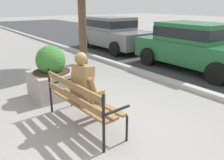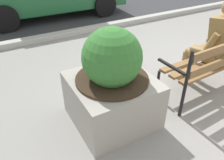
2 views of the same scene
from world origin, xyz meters
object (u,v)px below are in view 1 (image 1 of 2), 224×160
Objects in this scene: bronze_statue_seated at (89,89)px; parked_car_grey at (112,32)px; parked_car_green at (194,45)px; park_bench at (80,99)px; concrete_planter at (52,75)px.

parked_car_grey reaches higher than bronze_statue_seated.
bronze_statue_seated is 0.33× the size of parked_car_grey.
bronze_statue_seated is at bearing -77.49° from parked_car_green.
parked_car_green is at bearing 0.00° from parked_car_grey.
parked_car_green is at bearing 102.38° from park_bench.
parked_car_green is at bearing 83.02° from concrete_planter.
park_bench is at bearing -77.62° from parked_car_green.
parked_car_green is (4.55, 0.00, 0.00)m from parked_car_grey.
park_bench is at bearing -41.53° from parked_car_grey.
concrete_planter is at bearing -50.55° from parked_car_grey.
concrete_planter is 0.30× the size of parked_car_grey.
parked_car_grey is at bearing 139.53° from bronze_statue_seated.
parked_car_grey is (-5.62, 4.79, 0.17)m from bronze_statue_seated.
bronze_statue_seated is at bearing 99.41° from park_bench.
concrete_planter is at bearing -96.98° from parked_car_green.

